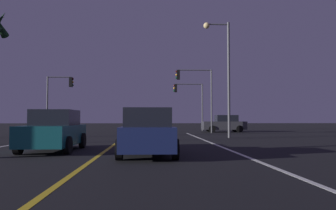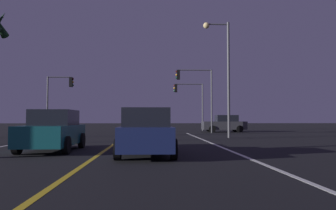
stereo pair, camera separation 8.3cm
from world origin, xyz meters
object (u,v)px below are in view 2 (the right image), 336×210
at_px(car_crossing_side, 225,124).
at_px(traffic_light_near_right, 195,86).
at_px(traffic_light_near_left, 60,91).
at_px(traffic_light_far_right, 188,96).
at_px(car_oncoming, 53,131).
at_px(street_lamp_right_far, 223,65).
at_px(car_lead_same_lane, 146,133).

bearing_deg(car_crossing_side, traffic_light_near_right, 31.11).
bearing_deg(traffic_light_near_left, traffic_light_far_right, 23.72).
xyz_separation_m(car_oncoming, traffic_light_near_right, (8.16, 16.91, 3.60)).
height_order(car_oncoming, traffic_light_far_right, traffic_light_far_right).
bearing_deg(traffic_light_far_right, traffic_light_near_right, 90.02).
bearing_deg(traffic_light_near_left, car_oncoming, -75.55).
distance_m(car_crossing_side, traffic_light_far_right, 5.70).
bearing_deg(street_lamp_right_far, car_lead_same_lane, 64.39).
xyz_separation_m(traffic_light_near_left, traffic_light_far_right, (12.52, 5.50, 0.04)).
bearing_deg(traffic_light_far_right, car_oncoming, 69.99).
relative_size(car_crossing_side, car_lead_same_lane, 1.00).
xyz_separation_m(car_oncoming, traffic_light_far_right, (8.16, 22.41, 3.07)).
height_order(car_oncoming, traffic_light_near_right, traffic_light_near_right).
bearing_deg(car_lead_same_lane, traffic_light_far_right, -9.95).
relative_size(car_crossing_side, street_lamp_right_far, 0.53).
bearing_deg(traffic_light_far_right, traffic_light_near_left, 23.72).
relative_size(car_lead_same_lane, traffic_light_near_right, 0.72).
bearing_deg(car_oncoming, car_crossing_side, 148.87).
height_order(car_lead_same_lane, street_lamp_right_far, street_lamp_right_far).
distance_m(car_crossing_side, car_oncoming, 22.03).
bearing_deg(car_lead_same_lane, car_oncoming, 63.12).
xyz_separation_m(car_crossing_side, traffic_light_near_right, (-3.22, -1.95, 3.60)).
distance_m(car_oncoming, traffic_light_far_right, 24.05).
bearing_deg(street_lamp_right_far, traffic_light_near_right, -83.69).
bearing_deg(car_crossing_side, street_lamp_right_far, 76.92).
xyz_separation_m(car_oncoming, street_lamp_right_far, (9.06, 8.82, 4.30)).
distance_m(traffic_light_near_right, traffic_light_far_right, 5.52).
height_order(traffic_light_near_left, traffic_light_far_right, traffic_light_near_left).
bearing_deg(car_oncoming, traffic_light_near_right, 154.23).
relative_size(car_oncoming, car_lead_same_lane, 1.00).
bearing_deg(traffic_light_near_left, car_lead_same_lane, -66.42).
distance_m(car_oncoming, traffic_light_near_right, 19.12).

